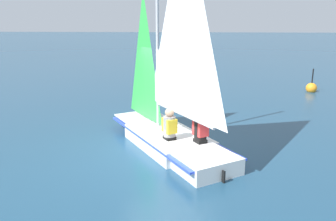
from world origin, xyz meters
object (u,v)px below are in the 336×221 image
Objects in this scene: sailor_helm at (169,130)px; buoy_marker at (311,88)px; sailboat_main at (169,114)px; sailor_crew at (200,132)px.

buoy_marker is (5.91, 8.42, -0.43)m from sailor_helm.
buoy_marker is at bearing -71.80° from sailboat_main.
sailor_crew reaches higher than sailor_helm.
sailboat_main is at bearing -26.82° from sailor_helm.
sailor_crew is (0.76, -0.14, 0.01)m from sailor_helm.
sailor_helm is 1.00× the size of sailor_crew.
sailor_crew is at bearing -160.67° from sailboat_main.
sailor_crew is (0.82, -0.59, -0.27)m from sailboat_main.
buoy_marker is at bearing -70.02° from sailor_helm.
sailor_helm is at bearing 153.18° from sailboat_main.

